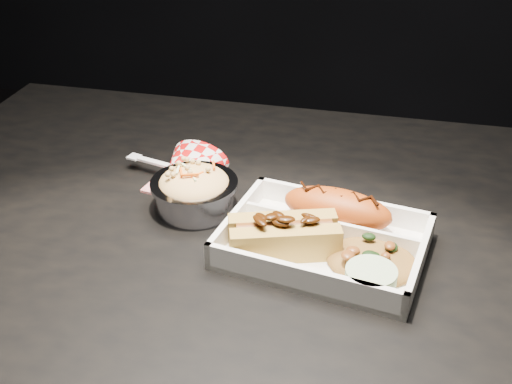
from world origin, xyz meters
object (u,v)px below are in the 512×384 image
food_tray (324,245)px  hotdog (284,234)px  fried_pastry (337,208)px  dining_table (272,276)px  foil_coleslaw_cup (194,189)px  napkin_fork (183,172)px

food_tray → hotdog: hotdog is taller
fried_pastry → hotdog: (-0.06, -0.07, -0.00)m
dining_table → hotdog: hotdog is taller
foil_coleslaw_cup → napkin_fork: (-0.04, 0.07, -0.02)m
dining_table → hotdog: bearing=-67.3°
fried_pastry → food_tray: bearing=-99.5°
foil_coleslaw_cup → napkin_fork: size_ratio=0.72×
hotdog → food_tray: bearing=3.1°
hotdog → napkin_fork: bearing=123.0°
dining_table → food_tray: food_tray is taller
food_tray → foil_coleslaw_cup: size_ratio=2.25×
dining_table → hotdog: size_ratio=8.05×
food_tray → fried_pastry: 0.06m
fried_pastry → foil_coleslaw_cup: bearing=178.2°
fried_pastry → hotdog: 0.09m
foil_coleslaw_cup → napkin_fork: bearing=121.0°
dining_table → foil_coleslaw_cup: size_ratio=9.77×
food_tray → fried_pastry: fried_pastry is taller
dining_table → food_tray: 0.14m
food_tray → napkin_fork: (-0.23, 0.13, 0.01)m
dining_table → hotdog: 0.14m
fried_pastry → napkin_fork: napkin_fork is taller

